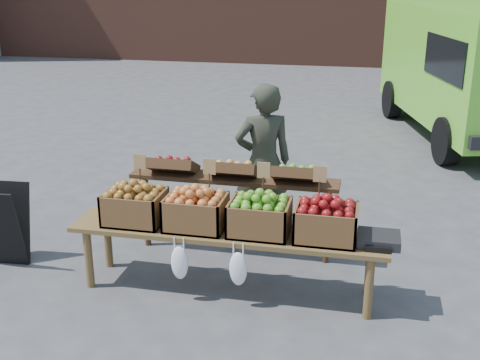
% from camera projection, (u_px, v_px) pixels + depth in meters
% --- Properties ---
extents(ground, '(80.00, 80.00, 0.00)m').
position_uv_depth(ground, '(149.00, 263.00, 5.75)').
color(ground, '#474749').
extents(delivery_van, '(3.23, 5.12, 2.12)m').
position_uv_depth(delivery_van, '(477.00, 74.00, 9.77)').
color(delivery_van, '#66CA30').
rests_on(delivery_van, ground).
extents(vendor, '(0.70, 0.59, 1.62)m').
position_uv_depth(vendor, '(263.00, 162.00, 6.11)').
color(vendor, '#2B3023').
rests_on(vendor, ground).
extents(back_table, '(2.10, 0.44, 1.04)m').
position_uv_depth(back_table, '(234.00, 204.00, 5.79)').
color(back_table, '#3D2615').
rests_on(back_table, ground).
extents(display_bench, '(2.70, 0.56, 0.57)m').
position_uv_depth(display_bench, '(228.00, 260.00, 5.18)').
color(display_bench, brown).
rests_on(display_bench, ground).
extents(crate_golden_apples, '(0.50, 0.40, 0.28)m').
position_uv_depth(crate_golden_apples, '(135.00, 207.00, 5.21)').
color(crate_golden_apples, '#936225').
rests_on(crate_golden_apples, display_bench).
extents(crate_russet_pears, '(0.50, 0.40, 0.28)m').
position_uv_depth(crate_russet_pears, '(196.00, 212.00, 5.10)').
color(crate_russet_pears, '#A58831').
rests_on(crate_russet_pears, display_bench).
extents(crate_red_apples, '(0.50, 0.40, 0.28)m').
position_uv_depth(crate_red_apples, '(259.00, 218.00, 4.99)').
color(crate_red_apples, '#367821').
rests_on(crate_red_apples, display_bench).
extents(crate_green_apples, '(0.50, 0.40, 0.28)m').
position_uv_depth(crate_green_apples, '(326.00, 223.00, 4.88)').
color(crate_green_apples, '#640700').
rests_on(crate_green_apples, display_bench).
extents(weighing_scale, '(0.34, 0.30, 0.08)m').
position_uv_depth(weighing_scale, '(379.00, 239.00, 4.82)').
color(weighing_scale, black).
rests_on(weighing_scale, display_bench).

